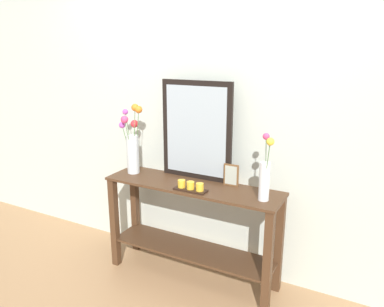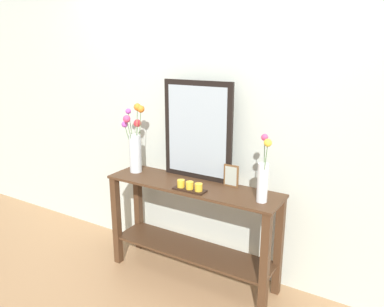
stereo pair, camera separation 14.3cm
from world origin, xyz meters
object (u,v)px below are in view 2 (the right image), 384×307
Objects in this scene: console_table at (192,221)px; mirror_leaning at (197,131)px; tall_vase_left at (135,144)px; vase_right at (263,177)px; picture_frame_small at (231,176)px; candle_tray at (190,187)px.

console_table is 1.81× the size of mirror_leaning.
tall_vase_left is (-0.56, 0.02, 0.54)m from console_table.
vase_right is at bearing -3.09° from tall_vase_left.
vase_right is 2.74× the size of picture_frame_small.
mirror_leaning reaches higher than console_table.
candle_tray is 0.32m from picture_frame_small.
candle_tray is at bearing -67.10° from console_table.
mirror_leaning is at bearing 162.89° from vase_right.
mirror_leaning is at bearing 105.54° from console_table.
picture_frame_small is at bearing 46.23° from candle_tray.
tall_vase_left is at bearing -166.20° from mirror_leaning.
picture_frame_small is at bearing -5.99° from mirror_leaning.
console_table is at bearing -74.46° from mirror_leaning.
mirror_leaning is 4.58× the size of picture_frame_small.
candle_tray reaches higher than console_table.
tall_vase_left is at bearing -173.47° from picture_frame_small.
console_table is 3.02× the size of vase_right.
console_table is at bearing -156.07° from picture_frame_small.
tall_vase_left is 2.34× the size of candle_tray.
vase_right reaches higher than console_table.
mirror_leaning reaches higher than candle_tray.
picture_frame_small is at bearing 23.93° from console_table.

